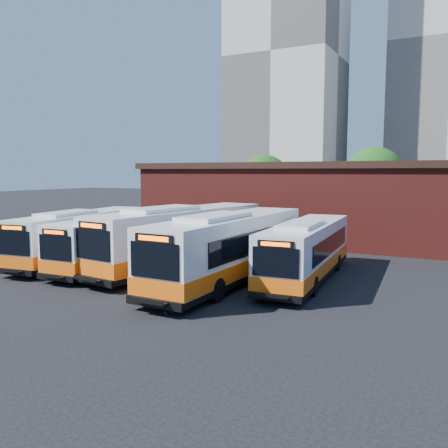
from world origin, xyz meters
The scene contains 11 objects.
ground centered at (0.00, 0.00, 0.00)m, with size 220.00×220.00×0.00m, color black.
bus_farwest centered at (-10.38, 3.18, 1.49)m, with size 3.99×12.20×3.28m.
bus_west centered at (-6.93, 3.18, 1.45)m, with size 2.92×11.83×3.20m.
bus_midwest centered at (-3.56, 4.19, 1.69)m, with size 4.41×13.84×3.72m.
bus_mideast centered at (0.63, 2.31, 1.65)m, with size 3.00×13.42×3.64m.
bus_east centered at (3.95, 4.70, 1.44)m, with size 3.26×11.78×3.17m.
transit_worker centered at (0.91, -3.67, 0.88)m, with size 0.64×0.42×1.77m, color #131637.
depot_building centered at (0.00, 20.00, 3.26)m, with size 28.60×12.60×6.40m.
tree_west centered at (-10.00, 32.00, 4.64)m, with size 6.00×6.00×7.65m.
tree_mid centered at (2.00, 34.00, 5.08)m, with size 6.56×6.56×8.36m.
tower_left centered at (-22.00, 72.00, 27.84)m, with size 20.00×18.00×56.20m.
Camera 1 is at (11.50, -19.09, 5.68)m, focal length 38.00 mm.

